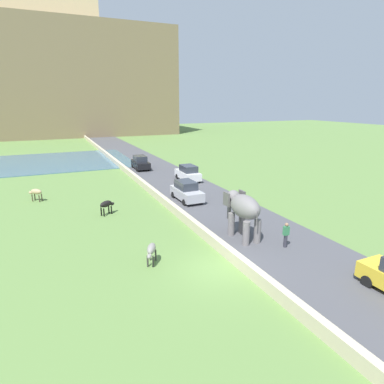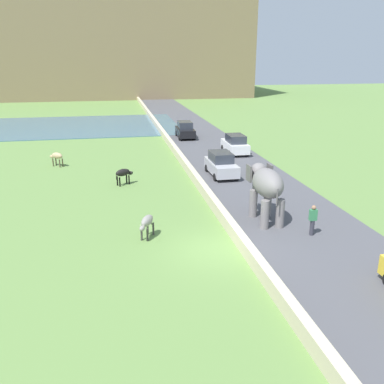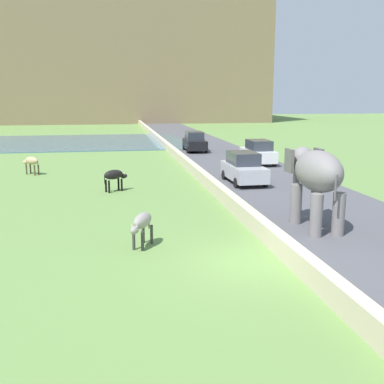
% 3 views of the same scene
% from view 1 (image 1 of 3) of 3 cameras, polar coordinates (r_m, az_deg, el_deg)
% --- Properties ---
extents(ground_plane, '(220.00, 220.00, 0.00)m').
position_cam_1_polar(ground_plane, '(18.16, 4.41, -13.17)').
color(ground_plane, '#608442').
extents(road_surface, '(7.00, 120.00, 0.06)m').
position_cam_1_polar(road_surface, '(37.28, -3.38, 2.00)').
color(road_surface, '#4C4C51').
rests_on(road_surface, ground).
extents(barrier_wall, '(0.40, 110.00, 0.67)m').
position_cam_1_polar(barrier_wall, '(34.22, -8.16, 1.17)').
color(barrier_wall, beige).
rests_on(barrier_wall, ground).
extents(hill_distant, '(64.00, 28.00, 27.23)m').
position_cam_1_polar(hill_distant, '(98.35, -24.07, 17.06)').
color(hill_distant, '#7F6B4C').
rests_on(hill_distant, ground).
extents(fort_on_hill, '(28.88, 8.00, 7.83)m').
position_cam_1_polar(fort_on_hill, '(100.60, -25.47, 26.59)').
color(fort_on_hill, '#D6BC89').
rests_on(fort_on_hill, hill_distant).
extents(elephant, '(1.43, 3.47, 2.99)m').
position_cam_1_polar(elephant, '(21.36, 8.80, -2.88)').
color(elephant, slate).
rests_on(elephant, ground).
extents(person_beside_elephant, '(0.36, 0.22, 1.63)m').
position_cam_1_polar(person_beside_elephant, '(20.93, 15.96, -7.11)').
color(person_beside_elephant, '#33333D').
rests_on(person_beside_elephant, ground).
extents(car_black, '(1.88, 4.04, 1.80)m').
position_cam_1_polar(car_black, '(43.85, -8.92, 5.04)').
color(car_black, black).
rests_on(car_black, ground).
extents(car_silver, '(1.83, 4.02, 1.80)m').
position_cam_1_polar(car_silver, '(29.52, -0.94, 0.15)').
color(car_silver, '#B7B7BC').
rests_on(car_silver, ground).
extents(car_white, '(1.83, 4.02, 1.80)m').
position_cam_1_polar(car_white, '(36.98, -0.70, 3.29)').
color(car_white, white).
rests_on(car_white, ground).
extents(cow_tan, '(1.26, 1.17, 1.15)m').
position_cam_1_polar(cow_tan, '(32.54, -25.44, -0.04)').
color(cow_tan, tan).
rests_on(cow_tan, ground).
extents(cow_black, '(1.36, 1.02, 1.15)m').
position_cam_1_polar(cow_black, '(26.77, -14.60, -2.12)').
color(cow_black, black).
rests_on(cow_black, ground).
extents(cow_grey, '(0.94, 1.38, 1.15)m').
position_cam_1_polar(cow_grey, '(18.38, -7.07, -9.96)').
color(cow_grey, gray).
rests_on(cow_grey, ground).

